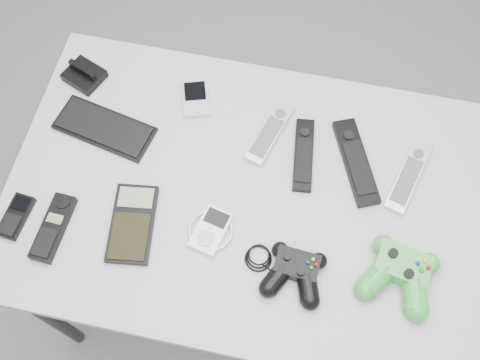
% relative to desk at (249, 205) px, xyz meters
% --- Properties ---
extents(floor, '(3.50, 3.50, 0.00)m').
position_rel_desk_xyz_m(floor, '(0.05, -0.05, -0.68)').
color(floor, slate).
rests_on(floor, ground).
extents(desk, '(1.11, 0.71, 0.74)m').
position_rel_desk_xyz_m(desk, '(0.00, 0.00, 0.00)').
color(desk, '#969699').
rests_on(desk, floor).
extents(pda_keyboard, '(0.25, 0.15, 0.01)m').
position_rel_desk_xyz_m(pda_keyboard, '(-0.38, 0.09, 0.07)').
color(pda_keyboard, black).
rests_on(pda_keyboard, desk).
extents(dock_bracket, '(0.11, 0.11, 0.05)m').
position_rel_desk_xyz_m(dock_bracket, '(-0.47, 0.23, 0.09)').
color(dock_bracket, black).
rests_on(dock_bracket, desk).
extents(pda, '(0.09, 0.11, 0.02)m').
position_rel_desk_xyz_m(pda, '(-0.18, 0.22, 0.07)').
color(pda, '#BCBBC3').
rests_on(pda, desk).
extents(remote_silver_a, '(0.09, 0.19, 0.02)m').
position_rel_desk_xyz_m(remote_silver_a, '(0.02, 0.16, 0.07)').
color(remote_silver_a, '#BCBBC3').
rests_on(remote_silver_a, desk).
extents(remote_black_a, '(0.06, 0.19, 0.02)m').
position_rel_desk_xyz_m(remote_black_a, '(0.10, 0.12, 0.07)').
color(remote_black_a, black).
rests_on(remote_black_a, desk).
extents(remote_black_b, '(0.14, 0.23, 0.02)m').
position_rel_desk_xyz_m(remote_black_b, '(0.23, 0.13, 0.08)').
color(remote_black_b, black).
rests_on(remote_black_b, desk).
extents(remote_silver_b, '(0.10, 0.20, 0.02)m').
position_rel_desk_xyz_m(remote_silver_b, '(0.35, 0.12, 0.07)').
color(remote_silver_b, silver).
rests_on(remote_silver_b, desk).
extents(mobile_phone, '(0.06, 0.11, 0.02)m').
position_rel_desk_xyz_m(mobile_phone, '(-0.50, -0.17, 0.07)').
color(mobile_phone, black).
rests_on(mobile_phone, desk).
extents(cordless_handset, '(0.06, 0.16, 0.02)m').
position_rel_desk_xyz_m(cordless_handset, '(-0.41, -0.17, 0.08)').
color(cordless_handset, black).
rests_on(cordless_handset, desk).
extents(calculator, '(0.12, 0.20, 0.02)m').
position_rel_desk_xyz_m(calculator, '(-0.24, -0.13, 0.07)').
color(calculator, black).
rests_on(calculator, desk).
extents(mp3_player, '(0.12, 0.13, 0.02)m').
position_rel_desk_xyz_m(mp3_player, '(-0.07, -0.11, 0.07)').
color(mp3_player, white).
rests_on(mp3_player, desk).
extents(controller_black, '(0.23, 0.16, 0.04)m').
position_rel_desk_xyz_m(controller_black, '(0.13, -0.16, 0.09)').
color(controller_black, black).
rests_on(controller_black, desk).
extents(controller_green, '(0.19, 0.20, 0.05)m').
position_rel_desk_xyz_m(controller_green, '(0.35, -0.12, 0.09)').
color(controller_green, green).
rests_on(controller_green, desk).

